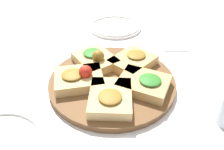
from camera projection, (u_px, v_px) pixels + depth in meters
The scene contains 9 objects.
ground_plane at pixel (112, 83), 0.69m from camera, with size 3.00×3.00×0.00m, color white.
serving_board at pixel (112, 81), 0.68m from camera, with size 0.39×0.39×0.02m, color brown.
focaccia_slice_0 at pixel (79, 78), 0.65m from camera, with size 0.12×0.15×0.06m.
focaccia_slice_1 at pixel (110, 97), 0.58m from camera, with size 0.17×0.15×0.04m.
focaccia_slice_2 at pixel (144, 83), 0.63m from camera, with size 0.17×0.18×0.04m.
focaccia_slice_3 at pixel (133, 61), 0.72m from camera, with size 0.17×0.18×0.04m.
focaccia_slice_4 at pixel (95, 59), 0.73m from camera, with size 0.17×0.15×0.06m.
plate_right at pixel (115, 27), 1.00m from camera, with size 0.23×0.23×0.02m.
napkin_stack at pixel (173, 44), 0.88m from camera, with size 0.11×0.09×0.01m, color white.
Camera 1 is at (-0.51, 0.13, 0.43)m, focal length 35.00 mm.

